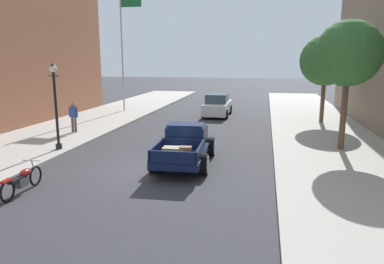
# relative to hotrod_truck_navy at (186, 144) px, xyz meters

# --- Properties ---
(ground_plane) EXTENTS (140.00, 140.00, 0.00)m
(ground_plane) POSITION_rel_hotrod_truck_navy_xyz_m (-0.94, -1.34, -0.75)
(ground_plane) COLOR #333338
(sidewalk_right) EXTENTS (5.50, 64.00, 0.15)m
(sidewalk_right) POSITION_rel_hotrod_truck_navy_xyz_m (6.31, -1.34, -0.68)
(sidewalk_right) COLOR #ADA89E
(sidewalk_right) RESTS_ON ground
(hotrod_truck_navy) EXTENTS (2.34, 5.00, 1.58)m
(hotrod_truck_navy) POSITION_rel_hotrod_truck_navy_xyz_m (0.00, 0.00, 0.00)
(hotrod_truck_navy) COLOR #0F1938
(hotrod_truck_navy) RESTS_ON ground
(motorcycle_parked) EXTENTS (0.62, 2.12, 0.93)m
(motorcycle_parked) POSITION_rel_hotrod_truck_navy_xyz_m (-4.27, -4.50, -0.31)
(motorcycle_parked) COLOR black
(motorcycle_parked) RESTS_ON ground
(car_background_white) EXTENTS (1.91, 4.32, 1.65)m
(car_background_white) POSITION_rel_hotrod_truck_navy_xyz_m (-0.35, 12.43, 0.01)
(car_background_white) COLOR silver
(car_background_white) RESTS_ON ground
(pedestrian_sidewalk_left) EXTENTS (0.53, 0.22, 1.65)m
(pedestrian_sidewalk_left) POSITION_rel_hotrod_truck_navy_xyz_m (-7.29, 4.02, 0.33)
(pedestrian_sidewalk_left) COLOR brown
(pedestrian_sidewalk_left) RESTS_ON sidewalk_left
(street_lamp_near) EXTENTS (0.50, 0.32, 3.85)m
(street_lamp_near) POSITION_rel_hotrod_truck_navy_xyz_m (-6.00, 0.37, 1.63)
(street_lamp_near) COLOR black
(street_lamp_near) RESTS_ON sidewalk_left
(flagpole) EXTENTS (1.74, 0.16, 9.16)m
(flagpole) POSITION_rel_hotrod_truck_navy_xyz_m (-7.64, 12.78, 5.02)
(flagpole) COLOR #B2B2B7
(flagpole) RESTS_ON sidewalk_left
(street_tree_nearest) EXTENTS (2.86, 2.86, 5.69)m
(street_tree_nearest) POSITION_rel_hotrod_truck_navy_xyz_m (6.56, 2.93, 3.63)
(street_tree_nearest) COLOR brown
(street_tree_nearest) RESTS_ON sidewalk_right
(street_tree_second) EXTENTS (3.17, 3.17, 5.51)m
(street_tree_second) POSITION_rel_hotrod_truck_navy_xyz_m (6.74, 10.19, 3.31)
(street_tree_second) COLOR brown
(street_tree_second) RESTS_ON sidewalk_right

